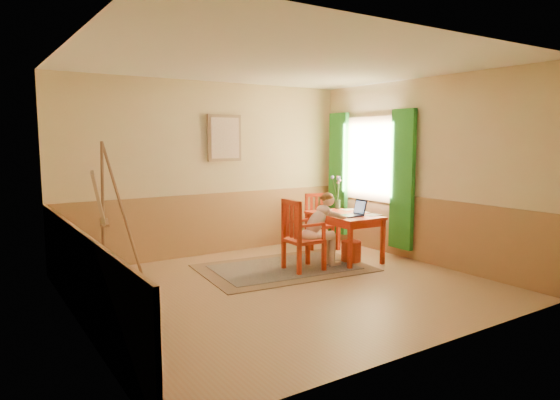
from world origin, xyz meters
TOP-DOWN VIEW (x-y plane):
  - room at (0.00, 0.00)m, footprint 5.04×4.54m
  - wainscot at (0.00, 0.80)m, footprint 5.00×4.50m
  - window at (2.42, 1.10)m, footprint 0.12×2.01m
  - wall_portrait at (0.25, 2.20)m, footprint 0.60×0.05m
  - rug at (0.47, 0.78)m, footprint 2.55×1.83m
  - table at (1.57, 0.74)m, footprint 0.78×1.23m
  - chair_left at (0.59, 0.53)m, footprint 0.49×0.47m
  - chair_back at (1.75, 1.61)m, footprint 0.54×0.55m
  - figure at (0.94, 0.54)m, footprint 0.82×0.36m
  - laptop at (1.58, 0.52)m, footprint 0.41×0.25m
  - papers at (1.82, 0.85)m, footprint 0.66×1.08m
  - vase at (1.88, 1.27)m, footprint 0.23×0.28m
  - wastebasket at (1.55, 0.53)m, footprint 0.36×0.36m
  - easel at (-1.98, 1.18)m, footprint 0.69×0.83m

SIDE VIEW (x-z plane):
  - rug at x=0.47m, z-range 0.00..0.02m
  - wastebasket at x=1.55m, z-range 0.00..0.33m
  - chair_back at x=1.75m, z-range 0.00..0.94m
  - wainscot at x=0.00m, z-range 0.00..1.00m
  - chair_left at x=0.59m, z-range 0.00..1.04m
  - figure at x=0.94m, z-range 0.06..1.16m
  - table at x=1.57m, z-range 0.27..0.99m
  - papers at x=1.82m, z-range 0.72..0.72m
  - laptop at x=1.58m, z-range 0.65..0.89m
  - vase at x=1.88m, z-range 0.70..1.26m
  - easel at x=-1.98m, z-range 0.17..2.03m
  - window at x=2.42m, z-range 0.25..2.45m
  - room at x=0.00m, z-range -0.02..2.82m
  - wall_portrait at x=0.25m, z-range 1.52..2.28m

